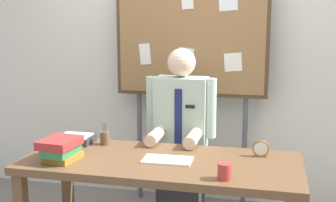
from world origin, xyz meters
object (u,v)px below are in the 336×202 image
object	(u,v)px
desk	(161,172)
person	(181,144)
coffee_mug	(225,171)
paper_tray	(75,139)
bulletin_board	(191,35)
pen_holder	(105,138)
book_stack	(61,149)
desk_clock	(261,149)
open_notebook	(167,160)

from	to	relation	value
desk	person	size ratio (longest dim) A/B	1.27
coffee_mug	paper_tray	bearing A→B (deg)	156.14
bulletin_board	pen_holder	bearing A→B (deg)	-121.84
bulletin_board	paper_tray	world-z (taller)	bulletin_board
book_stack	paper_tray	distance (m)	0.42
desk_clock	desk	bearing A→B (deg)	-161.05
person	coffee_mug	bearing A→B (deg)	-63.84
paper_tray	bulletin_board	bearing A→B (deg)	47.38
book_stack	pen_holder	xyz separation A→B (m)	(0.14, 0.41, -0.03)
coffee_mug	pen_holder	world-z (taller)	pen_holder
book_stack	coffee_mug	world-z (taller)	book_stack
open_notebook	desk_clock	bearing A→B (deg)	22.08
desk	desk_clock	bearing A→B (deg)	18.95
person	pen_holder	world-z (taller)	person
coffee_mug	book_stack	bearing A→B (deg)	174.46
person	coffee_mug	distance (m)	1.00
person	desk	bearing A→B (deg)	-90.00
bulletin_board	desk	bearing A→B (deg)	-90.01
coffee_mug	pen_holder	xyz separation A→B (m)	(-0.92, 0.51, 0.00)
desk_clock	coffee_mug	size ratio (longest dim) A/B	1.15
person	pen_holder	size ratio (longest dim) A/B	8.78
open_notebook	paper_tray	size ratio (longest dim) A/B	1.21
bulletin_board	open_notebook	world-z (taller)	bulletin_board
open_notebook	pen_holder	bearing A→B (deg)	153.60
coffee_mug	pen_holder	distance (m)	1.05
desk_clock	coffee_mug	distance (m)	0.52
bulletin_board	pen_holder	world-z (taller)	bulletin_board
book_stack	desk_clock	xyz separation A→B (m)	(1.24, 0.38, -0.03)
desk	book_stack	bearing A→B (deg)	-165.00
bulletin_board	desk_clock	distance (m)	1.24
bulletin_board	open_notebook	distance (m)	1.28
book_stack	person	bearing A→B (deg)	51.94
desk_clock	bulletin_board	bearing A→B (deg)	127.85
person	bulletin_board	distance (m)	0.92
open_notebook	pen_holder	distance (m)	0.59
open_notebook	desk_clock	world-z (taller)	desk_clock
coffee_mug	pen_holder	size ratio (longest dim) A/B	0.59
book_stack	paper_tray	world-z (taller)	book_stack
person	open_notebook	xyz separation A→B (m)	(0.05, -0.64, 0.08)
book_stack	paper_tray	xyz separation A→B (m)	(-0.09, 0.41, -0.05)
open_notebook	paper_tray	bearing A→B (deg)	161.02
desk	person	bearing A→B (deg)	90.00
book_stack	desk_clock	bearing A→B (deg)	17.00
person	desk_clock	world-z (taller)	person
person	paper_tray	xyz separation A→B (m)	(-0.71, -0.38, 0.10)
desk_clock	pen_holder	world-z (taller)	pen_holder
desk	coffee_mug	distance (m)	0.53
desk	book_stack	distance (m)	0.66
person	desk_clock	xyz separation A→B (m)	(0.62, -0.41, 0.12)
book_stack	pen_holder	world-z (taller)	pen_holder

